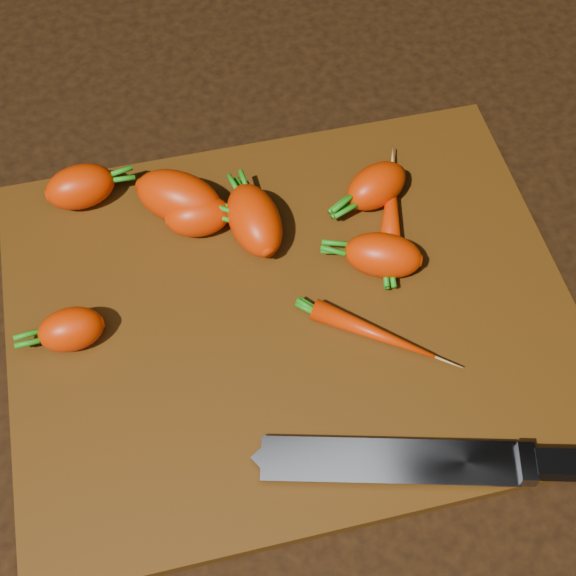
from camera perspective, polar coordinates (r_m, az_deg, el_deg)
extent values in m
cube|color=black|center=(0.73, 0.18, -2.11)|extent=(2.00, 2.00, 0.01)
cube|color=#56310E|center=(0.72, 0.18, -1.67)|extent=(0.50, 0.40, 0.01)
ellipsoid|color=red|center=(0.79, -14.55, 6.98)|extent=(0.07, 0.05, 0.04)
ellipsoid|color=red|center=(0.71, -15.17, -2.86)|extent=(0.06, 0.04, 0.04)
ellipsoid|color=red|center=(0.76, -7.78, 6.39)|extent=(0.10, 0.09, 0.05)
ellipsoid|color=red|center=(0.74, -2.40, 4.85)|extent=(0.06, 0.09, 0.05)
ellipsoid|color=red|center=(0.78, 6.30, 7.23)|extent=(0.08, 0.06, 0.04)
ellipsoid|color=red|center=(0.75, -6.42, 5.12)|extent=(0.06, 0.04, 0.04)
ellipsoid|color=red|center=(0.73, 6.77, 2.32)|extent=(0.08, 0.07, 0.04)
ellipsoid|color=red|center=(0.77, 7.32, 5.35)|extent=(0.06, 0.12, 0.02)
ellipsoid|color=red|center=(0.70, 6.12, -3.18)|extent=(0.10, 0.08, 0.02)
cube|color=gray|center=(0.65, -1.95, -12.00)|extent=(0.21, 0.09, 0.00)
cube|color=gray|center=(0.65, 7.76, -12.11)|extent=(0.02, 0.03, 0.01)
cube|color=black|center=(0.66, 13.39, -12.02)|extent=(0.12, 0.05, 0.02)
cylinder|color=#B2B2B7|center=(0.65, 12.00, -11.80)|extent=(0.01, 0.01, 0.00)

